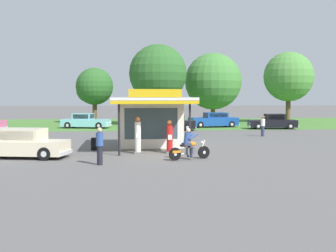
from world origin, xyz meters
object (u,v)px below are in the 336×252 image
object	(u,v)px
parked_car_back_row_right	(85,121)
bystander_admiring_sedan	(263,125)
spare_tire_stack	(96,144)
bystander_strolling_foreground	(100,145)
parked_car_back_row_centre	(273,122)
parked_car_back_row_centre_left	(171,123)
gas_pump_offside	(170,138)
featured_classic_sedan	(21,144)
parked_car_back_row_far_left	(214,120)
gas_pump_nearside	(138,137)
motorcycle_with_rider	(189,147)

from	to	relation	value
parked_car_back_row_right	bystander_admiring_sedan	distance (m)	18.75
spare_tire_stack	bystander_strolling_foreground	bearing A→B (deg)	-84.98
spare_tire_stack	bystander_admiring_sedan	bearing A→B (deg)	32.17
parked_car_back_row_centre	spare_tire_stack	xyz separation A→B (m)	(-16.48, -16.20, -0.31)
bystander_strolling_foreground	bystander_admiring_sedan	bearing A→B (deg)	48.70
parked_car_back_row_centre_left	gas_pump_offside	bearing A→B (deg)	-96.49
featured_classic_sedan	bystander_strolling_foreground	distance (m)	5.10
parked_car_back_row_far_left	spare_tire_stack	distance (m)	22.33
featured_classic_sedan	spare_tire_stack	size ratio (longest dim) A/B	7.30
gas_pump_offside	featured_classic_sedan	bearing A→B (deg)	-172.35
parked_car_back_row_far_left	bystander_strolling_foreground	world-z (taller)	bystander_strolling_foreground
parked_car_back_row_centre	parked_car_back_row_centre_left	xyz separation A→B (m)	(-10.32, -0.85, 0.01)
parked_car_back_row_centre	parked_car_back_row_centre_left	bearing A→B (deg)	-175.29
gas_pump_nearside	featured_classic_sedan	distance (m)	6.18
featured_classic_sedan	spare_tire_stack	distance (m)	4.78
parked_car_back_row_far_left	bystander_strolling_foreground	size ratio (longest dim) A/B	3.15
motorcycle_with_rider	parked_car_back_row_right	xyz separation A→B (m)	(-7.09, 23.88, 0.02)
gas_pump_nearside	parked_car_back_row_far_left	world-z (taller)	gas_pump_nearside
parked_car_back_row_centre	parked_car_back_row_far_left	bearing A→B (deg)	149.41
parked_car_back_row_centre	featured_classic_sedan	bearing A→B (deg)	-136.33
gas_pump_offside	parked_car_back_row_centre	xyz separation A→B (m)	(12.29, 18.18, -0.17)
bystander_admiring_sedan	bystander_strolling_foreground	bearing A→B (deg)	-131.30
gas_pump_offside	parked_car_back_row_centre_left	world-z (taller)	gas_pump_offside
parked_car_back_row_centre_left	spare_tire_stack	xyz separation A→B (m)	(-6.16, -15.35, -0.32)
parked_car_back_row_far_left	spare_tire_stack	bearing A→B (deg)	-119.98
parked_car_back_row_far_left	bystander_strolling_foreground	xyz separation A→B (m)	(-10.64, -25.27, 0.20)
gas_pump_nearside	parked_car_back_row_centre	world-z (taller)	gas_pump_nearside
gas_pump_nearside	parked_car_back_row_right	size ratio (longest dim) A/B	0.39
featured_classic_sedan	spare_tire_stack	xyz separation A→B (m)	(3.67, 3.04, -0.33)
parked_car_back_row_right	parked_car_back_row_centre	distance (m)	18.93
gas_pump_offside	parked_car_back_row_centre_left	xyz separation A→B (m)	(1.97, 17.33, -0.16)
gas_pump_offside	parked_car_back_row_far_left	bearing A→B (deg)	71.90
parked_car_back_row_right	bystander_strolling_foreground	xyz separation A→B (m)	(2.72, -25.22, 0.25)
motorcycle_with_rider	bystander_strolling_foreground	distance (m)	4.57
bystander_strolling_foreground	motorcycle_with_rider	bearing A→B (deg)	17.07
parked_car_back_row_centre_left	bystander_admiring_sedan	distance (m)	9.87
motorcycle_with_rider	parked_car_back_row_right	distance (m)	24.91
motorcycle_with_rider	spare_tire_stack	size ratio (longest dim) A/B	3.04
parked_car_back_row_right	parked_car_back_row_far_left	distance (m)	13.36
parked_car_back_row_centre_left	parked_car_back_row_far_left	world-z (taller)	parked_car_back_row_far_left
bystander_strolling_foreground	gas_pump_nearside	bearing A→B (deg)	64.38
gas_pump_nearside	bystander_admiring_sedan	xyz separation A→B (m)	(10.40, 10.04, -0.06)
gas_pump_offside	motorcycle_with_rider	world-z (taller)	gas_pump_offside
parked_car_back_row_far_left	bystander_admiring_sedan	bearing A→B (deg)	-81.66
gas_pump_nearside	parked_car_back_row_right	xyz separation A→B (m)	(-4.62, 21.27, -0.26)
featured_classic_sedan	motorcycle_with_rider	bearing A→B (deg)	-10.28
gas_pump_nearside	parked_car_back_row_centre	distance (m)	22.99
parked_car_back_row_centre	bystander_strolling_foreground	bearing A→B (deg)	-125.80
featured_classic_sedan	bystander_admiring_sedan	bearing A→B (deg)	33.95
gas_pump_offside	bystander_strolling_foreground	bearing A→B (deg)	-132.89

